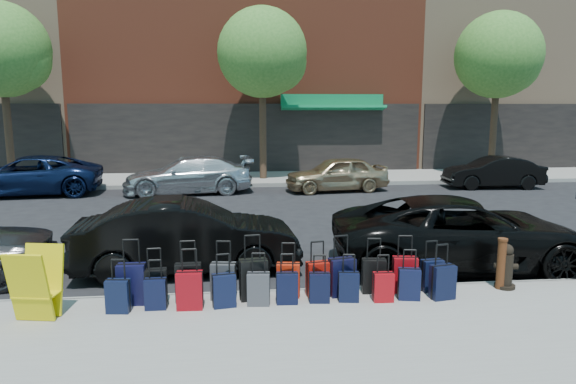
{
  "coord_description": "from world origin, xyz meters",
  "views": [
    {
      "loc": [
        -0.78,
        -12.84,
        3.25
      ],
      "look_at": [
        0.42,
        -1.5,
        1.35
      ],
      "focal_mm": 32.0,
      "sensor_mm": 36.0,
      "label": 1
    }
  ],
  "objects": [
    {
      "name": "ground",
      "position": [
        0.0,
        0.0,
        0.0
      ],
      "size": [
        120.0,
        120.0,
        0.0
      ],
      "primitive_type": "plane",
      "color": "black",
      "rests_on": "ground"
    },
    {
      "name": "sidewalk_near",
      "position": [
        0.0,
        -6.5,
        0.07
      ],
      "size": [
        60.0,
        4.0,
        0.15
      ],
      "primitive_type": "cube",
      "color": "gray",
      "rests_on": "ground"
    },
    {
      "name": "sidewalk_far",
      "position": [
        0.0,
        10.0,
        0.07
      ],
      "size": [
        60.0,
        4.0,
        0.15
      ],
      "primitive_type": "cube",
      "color": "gray",
      "rests_on": "ground"
    },
    {
      "name": "curb_near",
      "position": [
        0.0,
        -4.48,
        0.07
      ],
      "size": [
        60.0,
        0.08,
        0.15
      ],
      "primitive_type": "cube",
      "color": "gray",
      "rests_on": "ground"
    },
    {
      "name": "curb_far",
      "position": [
        0.0,
        7.98,
        0.07
      ],
      "size": [
        60.0,
        0.08,
        0.15
      ],
      "primitive_type": "cube",
      "color": "gray",
      "rests_on": "ground"
    },
    {
      "name": "building_right",
      "position": [
        16.0,
        17.99,
        8.98
      ],
      "size": [
        15.0,
        12.12,
        18.0
      ],
      "color": "#A08062",
      "rests_on": "ground"
    },
    {
      "name": "tree_left",
      "position": [
        -9.86,
        9.5,
        5.41
      ],
      "size": [
        3.8,
        3.8,
        7.27
      ],
      "color": "black",
      "rests_on": "sidewalk_far"
    },
    {
      "name": "tree_center",
      "position": [
        0.64,
        9.5,
        5.41
      ],
      "size": [
        3.8,
        3.8,
        7.27
      ],
      "color": "black",
      "rests_on": "sidewalk_far"
    },
    {
      "name": "tree_right",
      "position": [
        11.14,
        9.5,
        5.41
      ],
      "size": [
        3.8,
        3.8,
        7.27
      ],
      "color": "black",
      "rests_on": "sidewalk_far"
    },
    {
      "name": "suitcase_front_0",
      "position": [
        -2.43,
        -4.84,
        0.48
      ],
      "size": [
        0.44,
        0.25,
        1.05
      ],
      "rotation": [
        0.0,
        0.0,
        -0.03
      ],
      "color": "black",
      "rests_on": "sidewalk_near"
    },
    {
      "name": "suitcase_front_1",
      "position": [
        -2.07,
        -4.84,
        0.43
      ],
      "size": [
        0.39,
        0.24,
        0.89
      ],
      "rotation": [
        0.0,
        0.0,
        0.09
      ],
      "color": "black",
      "rests_on": "sidewalk_near"
    },
    {
      "name": "suitcase_front_2",
      "position": [
        -1.54,
        -4.8,
        0.46
      ],
      "size": [
        0.41,
        0.23,
        0.99
      ],
      "rotation": [
        0.0,
        0.0,
        0.01
      ],
      "color": "black",
      "rests_on": "sidewalk_near"
    },
    {
      "name": "suitcase_front_3",
      "position": [
        -0.98,
        -4.78,
        0.45
      ],
      "size": [
        0.43,
        0.28,
        0.97
      ],
      "rotation": [
        0.0,
        0.0,
        -0.15
      ],
      "color": "#333438",
      "rests_on": "sidewalk_near"
    },
    {
      "name": "suitcase_front_4",
      "position": [
        -0.5,
        -4.85,
        0.48
      ],
      "size": [
        0.47,
        0.3,
        1.07
      ],
      "rotation": [
        0.0,
        0.0,
        0.13
      ],
      "color": "black",
      "rests_on": "sidewalk_near"
    },
    {
      "name": "suitcase_front_5",
      "position": [
        0.08,
        -4.79,
        0.43
      ],
      "size": [
        0.4,
        0.25,
        0.91
      ],
      "rotation": [
        0.0,
        0.0,
        -0.13
      ],
      "color": "#B5200B",
      "rests_on": "sidewalk_near"
    },
    {
      "name": "suitcase_front_6",
      "position": [
        0.58,
        -4.8,
        0.44
      ],
      "size": [
        0.41,
        0.27,
        0.92
      ],
      "rotation": [
        0.0,
        0.0,
        0.16
      ],
      "color": "#991209",
      "rests_on": "sidewalk_near"
    },
    {
      "name": "suitcase_front_7",
      "position": [
        0.97,
        -4.83,
        0.47
      ],
      "size": [
        0.46,
        0.31,
        1.02
      ],
      "rotation": [
        0.0,
        0.0,
        0.19
      ],
      "color": "black",
      "rests_on": "sidewalk_near"
    },
    {
      "name": "suitcase_front_8",
      "position": [
        1.53,
        -4.76,
        0.44
      ],
      "size": [
        0.41,
        0.26,
        0.93
      ],
      "rotation": [
        0.0,
        0.0,
        -0.11
      ],
      "color": "black",
      "rests_on": "sidewalk_near"
    },
    {
      "name": "suitcase_front_9",
      "position": [
        2.06,
        -4.79,
        0.46
      ],
      "size": [
        0.43,
        0.28,
        0.97
      ],
      "rotation": [
        0.0,
        0.0,
        -0.14
      ],
      "color": "maroon",
      "rests_on": "sidewalk_near"
    },
    {
      "name": "suitcase_front_10",
      "position": [
        2.54,
        -4.77,
        0.42
      ],
      "size": [
        0.38,
        0.24,
        0.87
      ],
      "rotation": [
        0.0,
        0.0,
        0.13
      ],
      "color": "black",
      "rests_on": "sidewalk_near"
    },
    {
      "name": "suitcase_back_0",
      "position": [
        -2.57,
        -5.17,
        0.41
      ],
      "size": [
        0.37,
        0.24,
        0.83
      ],
      "rotation": [
        0.0,
        0.0,
        -0.12
      ],
      "color": "black",
      "rests_on": "sidewalk_near"
    },
    {
      "name": "suitcase_back_1",
      "position": [
        -2.02,
        -5.1,
        0.39
      ],
      "size": [
        0.33,
        0.19,
        0.78
      ],
      "rotation": [
        0.0,
        0.0,
        0.0
      ],
      "color": "black",
      "rests_on": "sidewalk_near"
    },
    {
      "name": "suitcase_back_2",
      "position": [
        -1.5,
        -5.14,
        0.45
      ],
      "size": [
        0.4,
        0.24,
        0.95
      ],
      "rotation": [
        0.0,
        0.0,
        -0.03
      ],
      "color": "maroon",
      "rests_on": "sidewalk_near"
    },
    {
      "name": "suitcase_back_3",
      "position": [
        -0.97,
        -5.12,
        0.41
      ],
      "size": [
        0.38,
        0.26,
        0.85
      ],
      "rotation": [
        0.0,
        0.0,
        0.17
      ],
      "color": "black",
      "rests_on": "sidewalk_near"
    },
    {
      "name": "suitcase_back_4",
      "position": [
        -0.43,
        -5.1,
        0.41
      ],
      "size": [
        0.37,
        0.24,
        0.84
      ],
      "rotation": [
        0.0,
        0.0,
        -0.1
      ],
      "color": "#3C3B41",
      "rests_on": "sidewalk_near"
    },
    {
      "name": "suitcase_back_5",
      "position": [
        0.03,
        -5.08,
        0.4
      ],
      "size": [
        0.35,
        0.22,
        0.81
      ],
      "rotation": [
        0.0,
        0.0,
        -0.06
      ],
      "color": "black",
      "rests_on": "sidewalk_near"
    },
    {
      "name": "suitcase_back_6",
      "position": [
        0.55,
        -5.08,
        0.39
      ],
      "size": [
        0.34,
        0.22,
        0.77
      ],
      "rotation": [
        0.0,
        0.0,
        -0.1
      ],
      "color": "black",
      "rests_on": "sidewalk_near"
    },
    {
      "name": "suitcase_back_7",
      "position": [
        1.02,
        -5.1,
        0.39
      ],
      "size": [
        0.35,
        0.23,
        0.77
      ],
      "rotation": [
        0.0,
        0.0,
        -0.14
      ],
      "color": "black",
      "rests_on": "sidewalk_near"
    },
    {
      "name": "suitcase_back_8",
      "position": [
        1.58,
        -5.16,
        0.39
      ],
      "size": [
        0.33,
        0.2,
        0.77
      ],
      "rotation": [
        0.0,
        0.0,
        -0.04
      ],
      "color": "#970910",
      "rests_on": "sidewalk_near"
    },
    {
      "name": "suitcase_back_9",
      "position": [
        2.02,
        -5.12,
        0.41
      ],
      "size": [
        0.38,
        0.26,
        0.83
      ],
      "rotation": [
        0.0,
        0.0,
        -0.2
      ],
      "color": "black",
      "rests_on": "sidewalk_near"
    },
    {
      "name": "suitcase_back_10",
      "position": [
        2.57,
        -5.15,
        0.43
      ],
      "size": [
        0.41,
        0.29,
        0.91
      ],
      "rotation": [
        0.0,
        0.0,
        0.18
      ],
      "color": "black",
      "rests_on": "sidewalk_near"
    },
    {
      "name": "fire_hydrant",
      "position": [
        3.86,
        -4.77,
        0.51
      ],
      "size": [
        0.4,
        0.35,
        0.78
      ],
      "rotation": [
        0.0,
        0.0,
        -0.28
      ],
      "color": "black",
      "rests_on": "sidewalk_near"
    },
    {
      "name": "bollard",
      "position": [
        3.75,
        -4.81,
        0.61
      ],
      "size": [
        0.17,
        0.17,
        0.89
      ],
      "color": "#38190C",
      "rests_on": "sidewalk_near"
    },
    {
      "name": "display_rack",
      "position": [
        -3.7,
        -5.29,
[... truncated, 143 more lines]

